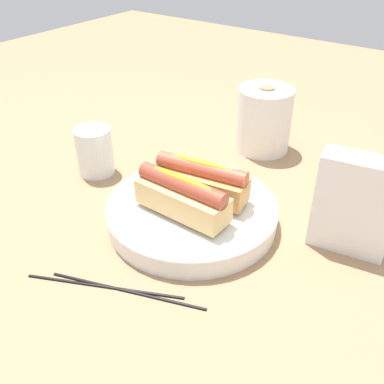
{
  "coord_description": "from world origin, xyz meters",
  "views": [
    {
      "loc": [
        0.35,
        -0.45,
        0.43
      ],
      "look_at": [
        0.02,
        0.01,
        0.06
      ],
      "focal_mm": 41.1,
      "sensor_mm": 36.0,
      "label": 1
    }
  ],
  "objects": [
    {
      "name": "water_glass",
      "position": [
        -0.22,
        0.03,
        0.04
      ],
      "size": [
        0.07,
        0.07,
        0.09
      ],
      "color": "white",
      "rests_on": "ground_plane"
    },
    {
      "name": "ground_plane",
      "position": [
        0.0,
        0.0,
        0.0
      ],
      "size": [
        2.4,
        2.4,
        0.0
      ],
      "primitive_type": "plane",
      "color": "#9E7A56"
    },
    {
      "name": "serving_bowl",
      "position": [
        0.02,
        0.01,
        0.02
      ],
      "size": [
        0.27,
        0.27,
        0.04
      ],
      "color": "white",
      "rests_on": "ground_plane"
    },
    {
      "name": "hotdog_front",
      "position": [
        0.02,
        -0.02,
        0.07
      ],
      "size": [
        0.15,
        0.05,
        0.06
      ],
      "color": "#DBB270",
      "rests_on": "serving_bowl"
    },
    {
      "name": "chopstick_near",
      "position": [
        0.04,
        -0.17,
        0.0
      ],
      "size": [
        0.21,
        0.08,
        0.01
      ],
      "primitive_type": "cylinder",
      "rotation": [
        0.0,
        1.57,
        0.33
      ],
      "color": "black",
      "rests_on": "ground_plane"
    },
    {
      "name": "hotdog_back",
      "position": [
        0.01,
        0.04,
        0.07
      ],
      "size": [
        0.16,
        0.07,
        0.06
      ],
      "color": "tan",
      "rests_on": "serving_bowl"
    },
    {
      "name": "napkin_box",
      "position": [
        0.24,
        0.09,
        0.07
      ],
      "size": [
        0.12,
        0.06,
        0.15
      ],
      "primitive_type": "cube",
      "rotation": [
        0.0,
        0.0,
        0.16
      ],
      "color": "white",
      "rests_on": "ground_plane"
    },
    {
      "name": "paper_towel_roll",
      "position": [
        -0.02,
        0.3,
        0.07
      ],
      "size": [
        0.11,
        0.11,
        0.13
      ],
      "color": "white",
      "rests_on": "ground_plane"
    },
    {
      "name": "chopstick_far",
      "position": [
        0.01,
        -0.18,
        0.0
      ],
      "size": [
        0.2,
        0.1,
        0.01
      ],
      "primitive_type": "cylinder",
      "rotation": [
        0.0,
        1.57,
        0.43
      ],
      "color": "black",
      "rests_on": "ground_plane"
    }
  ]
}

